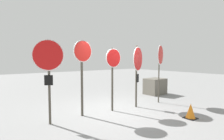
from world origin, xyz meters
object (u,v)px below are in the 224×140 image
at_px(stop_sign_1, 82,63).
at_px(stop_sign_4, 160,58).
at_px(traffic_cone_0, 191,111).
at_px(storage_crate, 155,86).
at_px(stop_sign_0, 48,63).
at_px(stop_sign_3, 138,64).
at_px(stop_sign_2, 113,66).

bearing_deg(stop_sign_1, stop_sign_4, -15.41).
xyz_separation_m(stop_sign_1, traffic_cone_0, (2.67, -2.32, -1.55)).
bearing_deg(storage_crate, stop_sign_0, -170.25).
bearing_deg(stop_sign_4, storage_crate, 20.56).
xyz_separation_m(stop_sign_1, stop_sign_3, (2.25, -0.32, -0.04)).
bearing_deg(storage_crate, stop_sign_1, -169.33).
relative_size(stop_sign_2, traffic_cone_0, 4.79).
height_order(stop_sign_1, stop_sign_2, stop_sign_1).
bearing_deg(stop_sign_2, storage_crate, 12.19).
bearing_deg(stop_sign_4, traffic_cone_0, -139.47).
relative_size(stop_sign_1, stop_sign_3, 1.04).
xyz_separation_m(stop_sign_0, stop_sign_4, (4.70, -0.29, 0.14)).
relative_size(stop_sign_3, traffic_cone_0, 5.04).
height_order(stop_sign_4, storage_crate, stop_sign_4).
bearing_deg(stop_sign_2, stop_sign_4, -9.86).
height_order(stop_sign_0, stop_sign_1, stop_sign_1).
bearing_deg(stop_sign_3, stop_sign_1, 146.96).
distance_m(traffic_cone_0, storage_crate, 3.91).
bearing_deg(stop_sign_1, stop_sign_2, -16.88).
bearing_deg(traffic_cone_0, stop_sign_1, 139.08).
bearing_deg(stop_sign_3, stop_sign_4, -28.49).
relative_size(stop_sign_4, storage_crate, 2.40).
relative_size(stop_sign_1, stop_sign_4, 1.01).
distance_m(stop_sign_0, stop_sign_2, 2.31).
distance_m(stop_sign_3, stop_sign_4, 1.32).
xyz_separation_m(stop_sign_2, storage_crate, (3.71, 1.08, -1.23)).
bearing_deg(traffic_cone_0, stop_sign_2, 125.17).
relative_size(stop_sign_1, storage_crate, 2.42).
height_order(stop_sign_3, stop_sign_4, stop_sign_4).
distance_m(stop_sign_2, stop_sign_4, 2.43).
bearing_deg(stop_sign_4, stop_sign_1, 148.71).
distance_m(stop_sign_2, stop_sign_3, 1.11).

